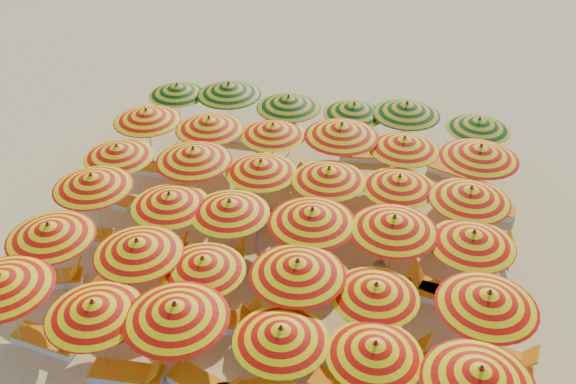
{
  "coord_description": "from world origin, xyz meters",
  "views": [
    {
      "loc": [
        3.35,
        -14.09,
        12.29
      ],
      "look_at": [
        0.0,
        0.5,
        1.6
      ],
      "focal_mm": 40.0,
      "sensor_mm": 36.0,
      "label": 1
    }
  ],
  "objects_px": {
    "umbrella_8": "(203,264)",
    "lounger_27": "(365,155)",
    "lounger_6": "(127,299)",
    "lounger_16": "(438,291)",
    "lounger_21": "(481,248)",
    "umbrella_10": "(376,290)",
    "umbrella_2": "(175,311)",
    "umbrella_11": "(488,299)",
    "umbrella_1": "(94,308)",
    "lounger_9": "(395,344)",
    "lounger_18": "(278,218)",
    "lounger_26": "(249,137)",
    "lounger_1": "(129,374)",
    "lounger_7": "(230,322)",
    "lounger_5": "(53,278)",
    "umbrella_5": "(480,375)",
    "umbrella_9": "(298,268)",
    "umbrella_7": "(138,247)",
    "umbrella_13": "(170,199)",
    "umbrella_20": "(261,166)",
    "lounger_8": "(273,327)",
    "lounger_23": "(290,175)",
    "umbrella_18": "(117,151)",
    "lounger_13": "(216,258)",
    "lounger_15": "(405,286)",
    "umbrella_3": "(281,334)",
    "lounger_0": "(48,340)",
    "umbrella_22": "(399,182)",
    "umbrella_25": "(209,123)",
    "umbrella_27": "(342,130)",
    "umbrella_24": "(147,115)",
    "lounger_17": "(110,197)",
    "lounger_25": "(485,207)",
    "lounger_19": "(312,219)",
    "umbrella_0": "(1,281)",
    "umbrella_26": "(273,129)",
    "umbrella_15": "(312,216)",
    "lounger_14": "(288,276)",
    "umbrella_4": "(375,349)",
    "umbrella_34": "(407,109)",
    "lounger_20": "(413,235)",
    "umbrella_16": "(394,224)",
    "umbrella_32": "(289,102)",
    "lounger_10": "(499,357)",
    "umbrella_17": "(473,238)",
    "umbrella_35": "(479,124)",
    "lounger_12": "(160,250)",
    "umbrella_28": "(404,143)",
    "lounger_11": "(82,236)",
    "beachgoer_a": "(259,241)",
    "umbrella_29": "(480,152)"
  },
  "relations": [
    {
      "from": "umbrella_3",
      "to": "lounger_6",
      "type": "height_order",
      "value": "umbrella_3"
    },
    {
      "from": "lounger_16",
      "to": "lounger_18",
      "type": "bearing_deg",
      "value": -6.87
    },
    {
      "from": "lounger_15",
      "to": "lounger_18",
      "type": "xyz_separation_m",
      "value": [
        -4.06,
        2.15,
        0.0
      ]
    },
    {
      "from": "umbrella_0",
      "to": "umbrella_4",
      "type": "bearing_deg",
      "value": 1.02
    },
    {
      "from": "umbrella_5",
      "to": "umbrella_9",
      "type": "bearing_deg",
      "value": 151.69
    },
    {
      "from": "umbrella_5",
      "to": "lounger_26",
      "type": "height_order",
      "value": "umbrella_5"
    },
    {
      "from": "lounger_12",
      "to": "lounger_13",
      "type": "bearing_deg",
      "value": -7.14
    },
    {
      "from": "umbrella_22",
      "to": "lounger_5",
      "type": "height_order",
      "value": "umbrella_22"
    },
    {
      "from": "umbrella_5",
      "to": "lounger_25",
      "type": "xyz_separation_m",
      "value": [
        0.61,
        8.46,
        -1.98
      ]
    },
    {
      "from": "lounger_11",
      "to": "beachgoer_a",
      "type": "distance_m",
      "value": 5.4
    },
    {
      "from": "lounger_19",
      "to": "umbrella_22",
      "type": "bearing_deg",
      "value": 3.78
    },
    {
      "from": "lounger_6",
      "to": "lounger_16",
      "type": "distance_m",
      "value": 8.3
    },
    {
      "from": "umbrella_25",
      "to": "lounger_23",
      "type": "distance_m",
      "value": 3.25
    },
    {
      "from": "umbrella_24",
      "to": "lounger_17",
      "type": "xyz_separation_m",
      "value": [
        -0.64,
        -2.13,
        -1.93
      ]
    },
    {
      "from": "umbrella_8",
      "to": "lounger_7",
      "type": "distance_m",
      "value": 1.88
    },
    {
      "from": "lounger_20",
      "to": "lounger_23",
      "type": "bearing_deg",
      "value": 167.93
    },
    {
      "from": "lounger_18",
      "to": "lounger_26",
      "type": "distance_m",
      "value": 5.01
    },
    {
      "from": "umbrella_3",
      "to": "lounger_0",
      "type": "xyz_separation_m",
      "value": [
        -5.93,
        0.09,
        -1.8
      ]
    },
    {
      "from": "umbrella_11",
      "to": "umbrella_17",
      "type": "distance_m",
      "value": 2.22
    },
    {
      "from": "umbrella_10",
      "to": "lounger_23",
      "type": "distance_m",
      "value": 7.81
    },
    {
      "from": "umbrella_26",
      "to": "lounger_23",
      "type": "distance_m",
      "value": 1.93
    },
    {
      "from": "umbrella_0",
      "to": "lounger_13",
      "type": "bearing_deg",
      "value": 47.61
    },
    {
      "from": "umbrella_29",
      "to": "lounger_16",
      "type": "distance_m",
      "value": 4.59
    },
    {
      "from": "umbrella_7",
      "to": "umbrella_13",
      "type": "xyz_separation_m",
      "value": [
        -0.01,
        2.12,
        -0.08
      ]
    },
    {
      "from": "lounger_13",
      "to": "lounger_17",
      "type": "bearing_deg",
      "value": 144.62
    },
    {
      "from": "umbrella_22",
      "to": "umbrella_26",
      "type": "distance_m",
      "value": 4.66
    },
    {
      "from": "umbrella_27",
      "to": "lounger_13",
      "type": "relative_size",
      "value": 1.52
    },
    {
      "from": "umbrella_7",
      "to": "umbrella_24",
      "type": "height_order",
      "value": "umbrella_7"
    },
    {
      "from": "umbrella_7",
      "to": "lounger_10",
      "type": "xyz_separation_m",
      "value": [
        8.91,
        0.2,
        -1.94
      ]
    },
    {
      "from": "lounger_1",
      "to": "lounger_7",
      "type": "xyz_separation_m",
      "value": [
        1.8,
        2.08,
        0.0
      ]
    },
    {
      "from": "lounger_8",
      "to": "umbrella_22",
      "type": "bearing_deg",
      "value": -132.48
    },
    {
      "from": "lounger_21",
      "to": "umbrella_10",
      "type": "bearing_deg",
      "value": -127.76
    },
    {
      "from": "umbrella_0",
      "to": "umbrella_20",
      "type": "xyz_separation_m",
      "value": [
        4.46,
        6.22,
        -0.2
      ]
    },
    {
      "from": "umbrella_34",
      "to": "lounger_5",
      "type": "distance_m",
      "value": 12.23
    },
    {
      "from": "umbrella_20",
      "to": "lounger_8",
      "type": "distance_m",
      "value": 4.95
    },
    {
      "from": "umbrella_32",
      "to": "umbrella_35",
      "type": "bearing_deg",
      "value": 0.99
    },
    {
      "from": "umbrella_18",
      "to": "lounger_13",
      "type": "height_order",
      "value": "umbrella_18"
    },
    {
      "from": "umbrella_1",
      "to": "lounger_9",
      "type": "distance_m",
      "value": 7.16
    },
    {
      "from": "umbrella_16",
      "to": "umbrella_32",
      "type": "bearing_deg",
      "value": 124.45
    },
    {
      "from": "umbrella_2",
      "to": "umbrella_11",
      "type": "xyz_separation_m",
      "value": [
        6.58,
        1.92,
        -0.04
      ]
    },
    {
      "from": "umbrella_0",
      "to": "lounger_0",
      "type": "xyz_separation_m",
      "value": [
        0.6,
        0.18,
        -2.03
      ]
    },
    {
      "from": "umbrella_0",
      "to": "umbrella_7",
      "type": "bearing_deg",
      "value": 37.64
    },
    {
      "from": "umbrella_15",
      "to": "lounger_14",
      "type": "height_order",
      "value": "umbrella_15"
    },
    {
      "from": "umbrella_18",
      "to": "lounger_27",
      "type": "height_order",
      "value": "umbrella_18"
    },
    {
      "from": "umbrella_28",
      "to": "lounger_10",
      "type": "height_order",
      "value": "umbrella_28"
    },
    {
      "from": "lounger_5",
      "to": "lounger_18",
      "type": "height_order",
      "value": "same"
    },
    {
      "from": "lounger_0",
      "to": "lounger_23",
      "type": "bearing_deg",
      "value": 71.41
    },
    {
      "from": "umbrella_5",
      "to": "lounger_23",
      "type": "bearing_deg",
      "value": 123.25
    },
    {
      "from": "lounger_26",
      "to": "lounger_25",
      "type": "bearing_deg",
      "value": -16.62
    },
    {
      "from": "umbrella_8",
      "to": "lounger_27",
      "type": "distance_m",
      "value": 9.24
    }
  ]
}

